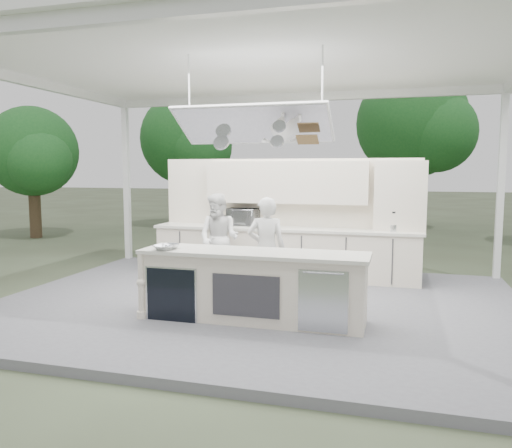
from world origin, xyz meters
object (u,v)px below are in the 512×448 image
(demo_island, at_px, (252,286))
(sous_chef, at_px, (219,238))
(head_chef, at_px, (266,249))
(back_counter, at_px, (284,252))

(demo_island, height_order, sous_chef, sous_chef)
(head_chef, distance_m, sous_chef, 1.48)
(head_chef, bearing_deg, sous_chef, -52.23)
(demo_island, xyz_separation_m, sous_chef, (-1.19, 2.00, 0.33))
(back_counter, relative_size, sous_chef, 3.14)
(back_counter, distance_m, sous_chef, 1.34)
(demo_island, distance_m, back_counter, 2.82)
(demo_island, height_order, head_chef, head_chef)
(head_chef, xyz_separation_m, sous_chef, (-1.13, 0.95, -0.00))
(head_chef, bearing_deg, back_counter, -98.37)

